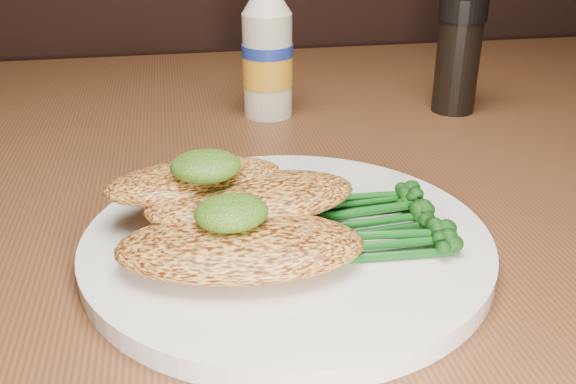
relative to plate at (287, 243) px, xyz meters
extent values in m
cylinder|color=white|center=(0.00, 0.00, 0.00)|extent=(0.29, 0.29, 0.01)
ellipsoid|color=gold|center=(-0.04, -0.03, 0.02)|extent=(0.17, 0.10, 0.03)
ellipsoid|color=gold|center=(-0.02, 0.02, 0.03)|extent=(0.16, 0.10, 0.02)
ellipsoid|color=gold|center=(-0.06, 0.04, 0.03)|extent=(0.14, 0.09, 0.02)
ellipsoid|color=black|center=(-0.04, -0.02, 0.04)|extent=(0.06, 0.06, 0.02)
ellipsoid|color=black|center=(-0.05, 0.03, 0.05)|extent=(0.06, 0.05, 0.02)
camera|label=1|loc=(-0.07, -0.40, 0.23)|focal=40.76mm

